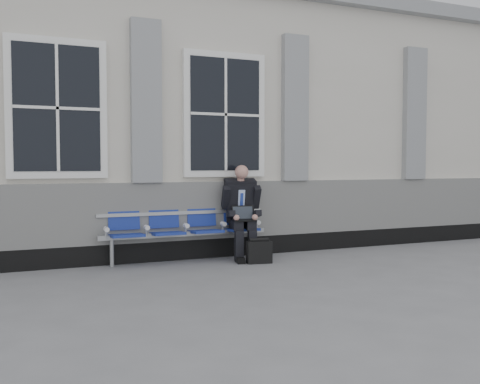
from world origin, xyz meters
name	(u,v)px	position (x,y,z in m)	size (l,w,h in m)	color
ground	(240,276)	(0.00, 0.00, 0.00)	(70.00, 70.00, 0.00)	slate
station_building	(168,125)	(-0.02, 3.47, 2.22)	(14.40, 4.40, 4.49)	beige
bench	(185,225)	(-0.35, 1.32, 0.55)	(2.60, 0.47, 0.91)	#9EA0A3
businessman	(242,209)	(0.53, 1.19, 0.78)	(0.63, 0.85, 1.46)	black
briefcase	(259,252)	(0.62, 0.72, 0.17)	(0.39, 0.21, 0.38)	black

